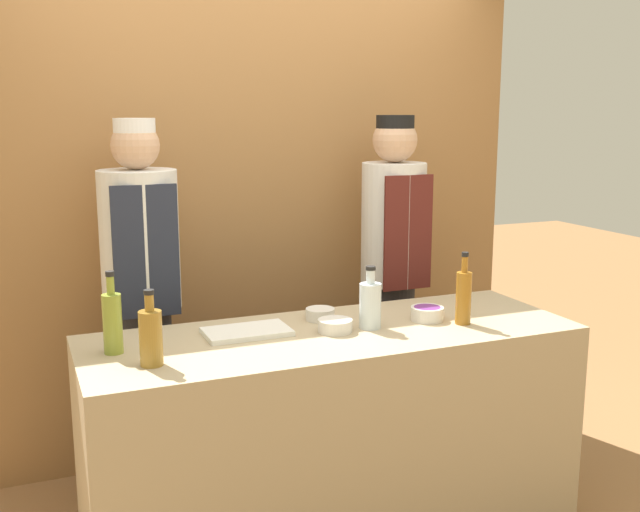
# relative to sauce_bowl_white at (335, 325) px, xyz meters

# --- Properties ---
(cabinet_wall) EXTENTS (2.92, 0.18, 2.40)m
(cabinet_wall) POSITION_rel_sauce_bowl_white_xyz_m (-0.01, 1.10, 0.26)
(cabinet_wall) COLOR olive
(cabinet_wall) RESTS_ON ground_plane
(counter) EXTENTS (1.96, 0.69, 0.91)m
(counter) POSITION_rel_sauce_bowl_white_xyz_m (-0.01, 0.01, -0.48)
(counter) COLOR tan
(counter) RESTS_ON ground_plane
(sauce_bowl_white) EXTENTS (0.14, 0.14, 0.05)m
(sauce_bowl_white) POSITION_rel_sauce_bowl_white_xyz_m (0.00, 0.00, 0.00)
(sauce_bowl_white) COLOR silver
(sauce_bowl_white) RESTS_ON counter
(sauce_bowl_purple) EXTENTS (0.14, 0.14, 0.06)m
(sauce_bowl_purple) POSITION_rel_sauce_bowl_white_xyz_m (0.42, 0.01, 0.00)
(sauce_bowl_purple) COLOR silver
(sauce_bowl_purple) RESTS_ON counter
(sauce_bowl_orange) EXTENTS (0.12, 0.12, 0.05)m
(sauce_bowl_orange) POSITION_rel_sauce_bowl_white_xyz_m (0.01, 0.18, -0.00)
(sauce_bowl_orange) COLOR silver
(sauce_bowl_orange) RESTS_ON counter
(cutting_board) EXTENTS (0.33, 0.20, 0.02)m
(cutting_board) POSITION_rel_sauce_bowl_white_xyz_m (-0.33, 0.10, -0.02)
(cutting_board) COLOR white
(cutting_board) RESTS_ON counter
(bottle_vinegar) EXTENTS (0.08, 0.08, 0.27)m
(bottle_vinegar) POSITION_rel_sauce_bowl_white_xyz_m (-0.74, -0.12, 0.08)
(bottle_vinegar) COLOR olive
(bottle_vinegar) RESTS_ON counter
(bottle_amber) EXTENTS (0.06, 0.06, 0.30)m
(bottle_amber) POSITION_rel_sauce_bowl_white_xyz_m (0.53, -0.10, 0.09)
(bottle_amber) COLOR #9E661E
(bottle_amber) RESTS_ON counter
(bottle_clear) EXTENTS (0.09, 0.09, 0.25)m
(bottle_clear) POSITION_rel_sauce_bowl_white_xyz_m (0.15, -0.00, 0.07)
(bottle_clear) COLOR silver
(bottle_clear) RESTS_ON counter
(bottle_oil) EXTENTS (0.07, 0.07, 0.30)m
(bottle_oil) POSITION_rel_sauce_bowl_white_xyz_m (-0.84, 0.07, 0.09)
(bottle_oil) COLOR olive
(bottle_oil) RESTS_ON counter
(chef_left) EXTENTS (0.35, 0.35, 1.74)m
(chef_left) POSITION_rel_sauce_bowl_white_xyz_m (-0.64, 0.70, 0.01)
(chef_left) COLOR #28282D
(chef_left) RESTS_ON ground_plane
(chef_right) EXTENTS (0.32, 0.32, 1.75)m
(chef_right) POSITION_rel_sauce_bowl_white_xyz_m (0.63, 0.70, 0.03)
(chef_right) COLOR #28282D
(chef_right) RESTS_ON ground_plane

